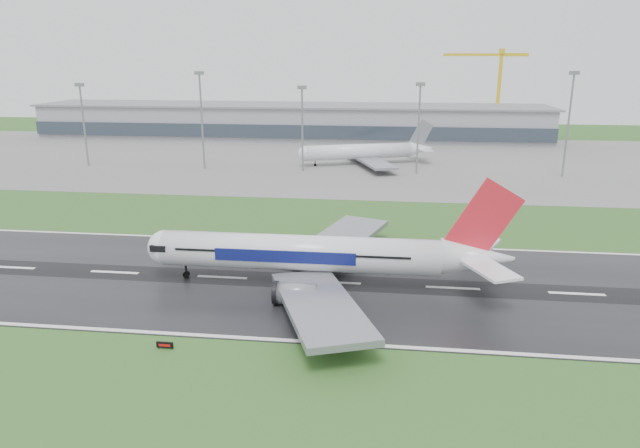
# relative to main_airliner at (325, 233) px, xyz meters

# --- Properties ---
(ground) EXTENTS (520.00, 520.00, 0.00)m
(ground) POSITION_rel_main_airliner_xyz_m (-38.39, 0.73, -9.26)
(ground) COLOR #29551F
(ground) RESTS_ON ground
(runway) EXTENTS (400.00, 45.00, 0.10)m
(runway) POSITION_rel_main_airliner_xyz_m (-38.39, 0.73, -9.21)
(runway) COLOR black
(runway) RESTS_ON ground
(apron) EXTENTS (400.00, 130.00, 0.08)m
(apron) POSITION_rel_main_airliner_xyz_m (-38.39, 125.73, -9.22)
(apron) COLOR slate
(apron) RESTS_ON ground
(terminal) EXTENTS (240.00, 36.00, 15.00)m
(terminal) POSITION_rel_main_airliner_xyz_m (-38.39, 185.73, -1.76)
(terminal) COLOR gray
(terminal) RESTS_ON ground
(main_airliner) EXTENTS (62.20, 59.25, 18.32)m
(main_airliner) POSITION_rel_main_airliner_xyz_m (0.00, 0.00, 0.00)
(main_airliner) COLOR white
(main_airliner) RESTS_ON runway
(parked_airliner) EXTENTS (64.74, 62.62, 15.08)m
(parked_airliner) POSITION_rel_main_airliner_xyz_m (0.87, 115.99, -1.64)
(parked_airliner) COLOR silver
(parked_airliner) RESTS_ON apron
(tower_crane) EXTENTS (41.15, 13.19, 41.69)m
(tower_crane) POSITION_rel_main_airliner_xyz_m (61.10, 200.73, 11.58)
(tower_crane) COLOR gold
(tower_crane) RESTS_ON ground
(runway_sign) EXTENTS (2.31, 0.44, 1.04)m
(runway_sign) POSITION_rel_main_airliner_xyz_m (-18.57, -25.29, -8.74)
(runway_sign) COLOR black
(runway_sign) RESTS_ON ground
(floodmast_1) EXTENTS (0.64, 0.64, 27.76)m
(floodmast_1) POSITION_rel_main_airliner_xyz_m (-97.13, 100.73, 4.62)
(floodmast_1) COLOR gray
(floodmast_1) RESTS_ON ground
(floodmast_2) EXTENTS (0.64, 0.64, 31.83)m
(floodmast_2) POSITION_rel_main_airliner_xyz_m (-54.09, 100.73, 6.65)
(floodmast_2) COLOR gray
(floodmast_2) RESTS_ON ground
(floodmast_3) EXTENTS (0.64, 0.64, 27.33)m
(floodmast_3) POSITION_rel_main_airliner_xyz_m (-19.33, 100.73, 4.40)
(floodmast_3) COLOR gray
(floodmast_3) RESTS_ON ground
(floodmast_4) EXTENTS (0.64, 0.64, 28.57)m
(floodmast_4) POSITION_rel_main_airliner_xyz_m (19.19, 100.73, 5.02)
(floodmast_4) COLOR gray
(floodmast_4) RESTS_ON ground
(floodmast_5) EXTENTS (0.64, 0.64, 32.23)m
(floodmast_5) POSITION_rel_main_airliner_xyz_m (66.07, 100.73, 6.86)
(floodmast_5) COLOR gray
(floodmast_5) RESTS_ON ground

